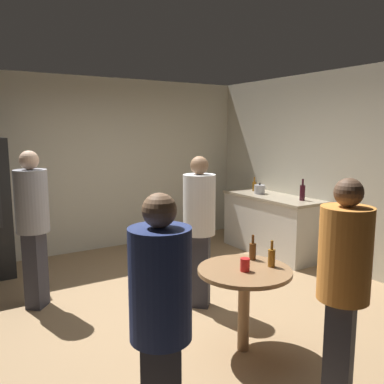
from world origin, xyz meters
TOP-DOWN VIEW (x-y plane):
  - ground_plane at (0.00, 0.00)m, footprint 5.20×5.20m
  - wall_back at (0.00, 2.63)m, footprint 5.32×0.06m
  - wall_side_right at (2.63, 0.00)m, footprint 0.06×5.20m
  - kitchen_counter at (2.28, 1.00)m, footprint 0.64×1.67m
  - kettle at (2.23, 1.23)m, footprint 0.24×0.17m
  - wine_bottle_on_counter at (2.35, 0.46)m, footprint 0.08×0.08m
  - beer_bottle_on_counter at (2.35, 1.50)m, footprint 0.06×0.06m
  - foreground_table at (0.14, -0.99)m, footprint 0.80×0.80m
  - beer_bottle_amber at (0.37, -1.06)m, footprint 0.06×0.06m
  - beer_bottle_brown at (0.36, -0.83)m, footprint 0.06×0.06m
  - plastic_cup_red at (0.11, -1.03)m, footprint 0.08×0.08m
  - person_in_navy_shirt at (-1.02, -1.70)m, footprint 0.46×0.46m
  - person_in_white_shirt at (0.29, -0.04)m, footprint 0.48×0.48m
  - person_in_orange_shirt at (0.23, -1.90)m, footprint 0.46×0.46m
  - person_in_gray_shirt at (-1.21, 0.86)m, footprint 0.48×0.48m

SIDE VIEW (x-z plane):
  - ground_plane at x=0.00m, z-range -0.10..0.00m
  - kitchen_counter at x=2.28m, z-range 0.00..0.90m
  - foreground_table at x=0.14m, z-range 0.26..1.00m
  - plastic_cup_red at x=0.11m, z-range 0.73..0.85m
  - beer_bottle_amber at x=0.37m, z-range 0.70..0.93m
  - beer_bottle_brown at x=0.36m, z-range 0.70..0.93m
  - person_in_navy_shirt at x=-1.02m, z-range 0.13..1.71m
  - person_in_orange_shirt at x=0.23m, z-range 0.13..1.73m
  - person_in_white_shirt at x=0.29m, z-range 0.14..1.77m
  - kettle at x=2.23m, z-range 0.88..1.06m
  - beer_bottle_on_counter at x=2.35m, z-range 0.87..1.10m
  - person_in_gray_shirt at x=-1.21m, z-range 0.14..1.83m
  - wine_bottle_on_counter at x=2.35m, z-range 0.86..1.17m
  - wall_back at x=0.00m, z-range 0.00..2.70m
  - wall_side_right at x=2.63m, z-range 0.00..2.70m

